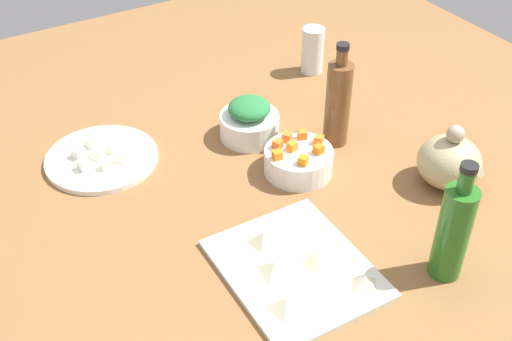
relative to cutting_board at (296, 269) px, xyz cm
name	(u,v)px	position (x,y,z in cm)	size (l,w,h in cm)	color
tabletop	(256,196)	(-22.67, 5.52, -2.00)	(190.00, 190.00, 3.00)	brown
cutting_board	(296,269)	(0.00, 0.00, 0.00)	(28.63, 23.82, 1.00)	silver
plate_tofu	(102,158)	(-48.16, -17.77, 0.10)	(23.94, 23.94, 1.20)	white
bowl_greens	(249,126)	(-39.71, 14.04, 2.32)	(13.26, 13.26, 5.65)	white
bowl_carrots	(298,161)	(-23.41, 16.27, 2.18)	(14.31, 14.31, 5.36)	white
teapot	(450,161)	(-4.66, 40.01, 5.02)	(14.73, 12.72, 13.94)	tan
bottle_0	(453,230)	(13.52, 22.15, 9.32)	(5.70, 5.70, 23.55)	#27681F
bottle_1	(338,102)	(-28.37, 29.43, 9.69)	(5.49, 5.49, 23.92)	brown
drinking_glass_0	(313,50)	(-57.32, 43.27, 5.51)	(5.75, 5.75, 12.02)	white
carrot_cube_0	(292,146)	(-24.40, 15.22, 5.76)	(1.80, 1.80, 1.80)	orange
carrot_cube_1	(287,137)	(-27.79, 16.17, 5.76)	(1.80, 1.80, 1.80)	orange
carrot_cube_2	(319,149)	(-20.76, 19.25, 5.76)	(1.80, 1.80, 1.80)	orange
carrot_cube_3	(302,134)	(-26.84, 19.39, 5.76)	(1.80, 1.80, 1.80)	orange
carrot_cube_4	(277,155)	(-23.47, 10.96, 5.76)	(1.80, 1.80, 1.80)	orange
carrot_cube_5	(278,144)	(-26.58, 13.08, 5.76)	(1.80, 1.80, 1.80)	orange
carrot_cube_6	(303,160)	(-19.25, 14.44, 5.76)	(1.80, 1.80, 1.80)	orange
carrot_cube_7	(319,140)	(-23.48, 21.21, 5.76)	(1.80, 1.80, 1.80)	orange
chopped_greens_mound	(249,108)	(-39.71, 14.04, 7.08)	(9.59, 9.37, 3.87)	#28723A
tofu_cube_0	(84,165)	(-45.69, -22.28, 1.80)	(2.20, 2.20, 2.20)	white
tofu_cube_1	(92,143)	(-52.43, -18.20, 1.80)	(2.20, 2.20, 2.20)	white
tofu_cube_2	(78,153)	(-50.37, -21.93, 1.80)	(2.20, 2.20, 2.20)	white
tofu_cube_3	(113,148)	(-48.25, -14.89, 1.80)	(2.20, 2.20, 2.20)	white
tofu_cube_4	(122,157)	(-44.25, -14.50, 1.80)	(2.20, 2.20, 2.20)	silver
tofu_cube_5	(107,164)	(-43.60, -18.11, 1.80)	(2.20, 2.20, 2.20)	white
tofu_cube_6	(97,154)	(-47.98, -18.59, 1.80)	(2.20, 2.20, 2.20)	#EAF5CE
dumpling_0	(364,281)	(9.73, 7.36, 1.69)	(4.22, 3.90, 2.38)	beige
dumpling_1	(316,258)	(0.96, 3.63, 1.65)	(4.35, 3.97, 2.31)	beige
dumpling_2	(275,267)	(-0.76, -3.80, 1.71)	(5.26, 4.70, 2.41)	beige
dumpling_3	(264,238)	(-7.96, -1.73, 1.82)	(4.53, 4.38, 2.64)	beige
dumpling_4	(286,304)	(7.07, -6.59, 1.76)	(4.99, 4.75, 2.52)	beige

